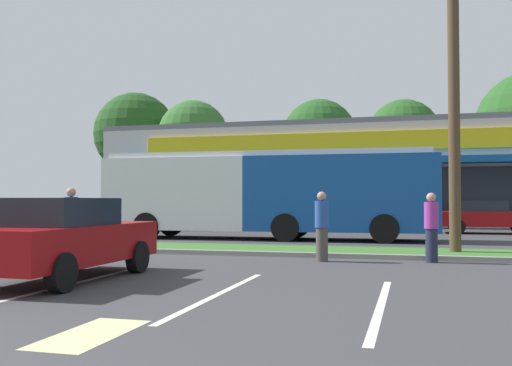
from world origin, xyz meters
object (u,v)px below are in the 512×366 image
object	(u,v)px
city_bus	(267,192)
car_0	(63,238)
utility_pole	(448,29)
pedestrian_far	(71,223)
car_4	(155,214)
pedestrian_by_pole	(322,226)
car_2	(487,216)
pedestrian_near_bench	(431,227)

from	to	relation	value
city_bus	car_0	distance (m)	11.81
utility_pole	pedestrian_far	distance (m)	11.07
car_0	pedestrian_far	world-z (taller)	pedestrian_far
utility_pole	car_4	size ratio (longest dim) A/B	2.46
car_0	pedestrian_by_pole	xyz separation A→B (m)	(4.10, 4.50, 0.07)
car_0	car_2	world-z (taller)	car_0
utility_pole	pedestrian_near_bench	world-z (taller)	utility_pole
pedestrian_near_bench	pedestrian_by_pole	xyz separation A→B (m)	(-2.53, -0.43, 0.02)
car_0	car_4	size ratio (longest dim) A/B	0.92
pedestrian_far	car_2	bearing A→B (deg)	151.59
city_bus	car_2	bearing A→B (deg)	-145.72
car_0	utility_pole	bearing A→B (deg)	-47.01
car_0	pedestrian_near_bench	bearing A→B (deg)	-53.36
car_4	pedestrian_far	distance (m)	14.24
car_4	pedestrian_by_pole	size ratio (longest dim) A/B	2.75
car_4	pedestrian_near_bench	size ratio (longest dim) A/B	2.80
utility_pole	car_4	bearing A→B (deg)	141.60
pedestrian_by_pole	car_2	bearing A→B (deg)	-34.37
car_2	car_4	size ratio (longest dim) A/B	0.93
pedestrian_far	utility_pole	bearing A→B (deg)	118.85
car_4	pedestrian_near_bench	bearing A→B (deg)	136.16
utility_pole	pedestrian_near_bench	xyz separation A→B (m)	(-0.52, -1.74, -5.19)
car_2	pedestrian_near_bench	bearing A→B (deg)	-101.94
city_bus	utility_pole	bearing A→B (deg)	139.54
utility_pole	pedestrian_by_pole	distance (m)	6.39
pedestrian_by_pole	pedestrian_near_bench	bearing A→B (deg)	-93.11
city_bus	car_0	size ratio (longest dim) A/B	2.94
car_0	car_4	xyz separation A→B (m)	(-6.21, 17.27, -0.00)
city_bus	pedestrian_far	size ratio (longest dim) A/B	6.99
car_2	pedestrian_far	size ratio (longest dim) A/B	2.38
utility_pole	car_2	distance (m)	12.48
car_0	car_4	world-z (taller)	car_0
utility_pole	car_4	world-z (taller)	utility_pole
car_4	utility_pole	bearing A→B (deg)	141.60
pedestrian_by_pole	car_0	bearing A→B (deg)	124.87
city_bus	pedestrian_near_bench	bearing A→B (deg)	128.63
car_0	car_2	distance (m)	20.09
city_bus	pedestrian_near_bench	xyz separation A→B (m)	(5.71, -6.80, -0.94)
utility_pole	car_0	xyz separation A→B (m)	(-7.16, -6.67, -5.24)
car_4	pedestrian_far	size ratio (longest dim) A/B	2.57
car_2	pedestrian_by_pole	world-z (taller)	pedestrian_by_pole
car_2	pedestrian_near_bench	xyz separation A→B (m)	(-2.72, -12.84, 0.08)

